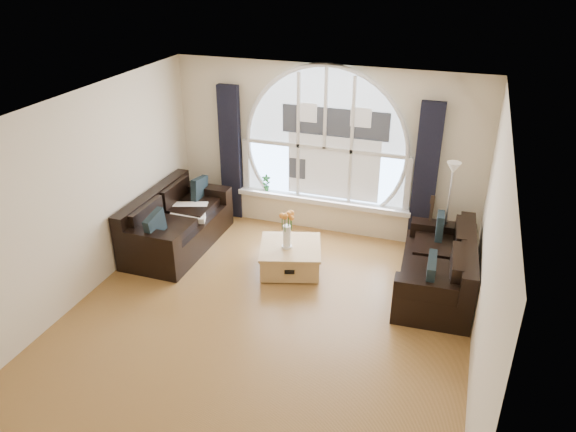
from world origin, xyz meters
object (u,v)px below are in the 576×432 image
at_px(sofa_left, 178,223).
at_px(vase_flowers, 287,223).
at_px(coffee_chest, 290,256).
at_px(floor_lamp, 447,215).
at_px(sofa_right, 437,265).
at_px(guitar, 430,225).
at_px(potted_plant, 266,183).

bearing_deg(sofa_left, vase_flowers, -4.63).
height_order(coffee_chest, floor_lamp, floor_lamp).
distance_m(coffee_chest, vase_flowers, 0.57).
bearing_deg(floor_lamp, coffee_chest, -156.52).
bearing_deg(coffee_chest, sofa_right, -13.71).
relative_size(sofa_left, sofa_right, 1.06).
xyz_separation_m(sofa_left, coffee_chest, (1.89, -0.10, -0.19)).
distance_m(sofa_left, guitar, 3.85).
bearing_deg(guitar, floor_lamp, -22.92).
bearing_deg(coffee_chest, guitar, 12.08).
relative_size(sofa_left, vase_flowers, 2.82).
bearing_deg(floor_lamp, potted_plant, 170.59).
xyz_separation_m(guitar, potted_plant, (-2.75, 0.37, 0.16)).
bearing_deg(potted_plant, sofa_left, -127.49).
height_order(sofa_left, potted_plant, sofa_left).
bearing_deg(coffee_chest, vase_flowers, -141.45).
xyz_separation_m(sofa_right, potted_plant, (-2.95, 1.28, 0.29)).
height_order(sofa_left, sofa_right, sofa_left).
distance_m(vase_flowers, guitar, 2.19).
relative_size(coffee_chest, potted_plant, 3.08).
bearing_deg(vase_flowers, sofa_right, 4.48).
bearing_deg(guitar, potted_plant, 177.64).
distance_m(guitar, potted_plant, 2.78).
relative_size(sofa_left, floor_lamp, 1.23).
xyz_separation_m(sofa_left, potted_plant, (0.99, 1.29, 0.29)).
distance_m(sofa_left, floor_lamp, 4.06).
height_order(vase_flowers, guitar, vase_flowers).
distance_m(sofa_left, sofa_right, 3.94).
bearing_deg(guitar, vase_flowers, -145.00).
relative_size(sofa_left, coffee_chest, 2.27).
distance_m(floor_lamp, guitar, 0.37).
xyz_separation_m(sofa_right, vase_flowers, (-2.09, -0.16, 0.37)).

